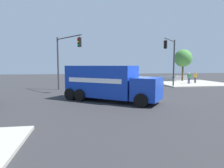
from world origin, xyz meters
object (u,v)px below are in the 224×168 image
traffic_light_primary (64,55)px  shade_tree_near (183,58)px  pedestrian_near_corner (189,77)px  pedestrian_crossing (195,77)px  traffic_light_secondary (171,55)px  delivery_truck (108,83)px

traffic_light_primary → shade_tree_near: 22.45m
pedestrian_near_corner → pedestrian_crossing: size_ratio=0.98×
traffic_light_secondary → pedestrian_crossing: 8.74m
delivery_truck → traffic_light_primary: size_ratio=1.24×
pedestrian_crossing → shade_tree_near: shade_tree_near is taller
traffic_light_primary → shade_tree_near: traffic_light_primary is taller
delivery_truck → shade_tree_near: 23.55m
delivery_truck → traffic_light_secondary: bearing=-139.7°
delivery_truck → traffic_light_secondary: 12.67m
traffic_light_primary → delivery_truck: bearing=119.7°
traffic_light_primary → shade_tree_near: bearing=-154.1°
delivery_truck → traffic_light_primary: bearing=-60.3°
delivery_truck → shade_tree_near: size_ratio=1.38×
traffic_light_primary → pedestrian_near_corner: (-18.30, -4.49, -3.08)m
delivery_truck → traffic_light_secondary: (-9.44, -8.00, 2.72)m
traffic_light_primary → pedestrian_near_corner: 19.09m
pedestrian_crossing → shade_tree_near: (-0.08, -4.16, 3.09)m
pedestrian_crossing → pedestrian_near_corner: bearing=32.7°
delivery_truck → traffic_light_primary: (4.07, -7.14, 2.66)m
traffic_light_primary → traffic_light_secondary: 13.54m
traffic_light_secondary → pedestrian_near_corner: size_ratio=3.68×
delivery_truck → pedestrian_crossing: (-16.04, -12.80, -0.40)m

